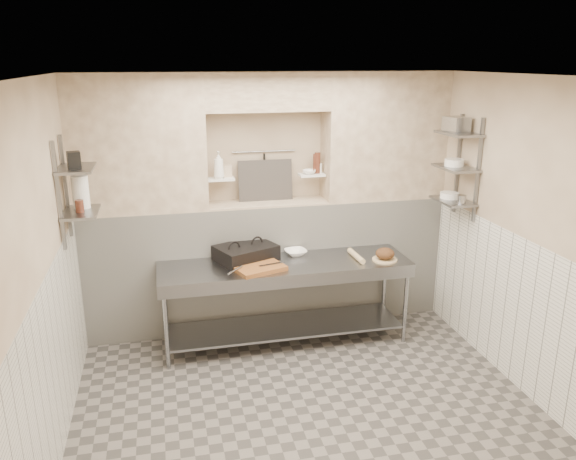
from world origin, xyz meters
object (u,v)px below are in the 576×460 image
object	(u,v)px
mixing_bowl	(296,252)
bowl_alcove	(309,172)
bread_loaf	(385,254)
panini_press	(246,253)
prep_table	(285,287)
cutting_board	(259,268)
bottle_soap	(219,165)
jug_left	(81,192)
rolling_pin	(356,256)

from	to	relation	value
mixing_bowl	bowl_alcove	size ratio (longest dim) A/B	1.59
bread_loaf	bowl_alcove	size ratio (longest dim) A/B	1.36
panini_press	prep_table	bearing A→B (deg)	-50.33
cutting_board	bowl_alcove	world-z (taller)	bowl_alcove
prep_table	mixing_bowl	bearing A→B (deg)	55.31
panini_press	bottle_soap	size ratio (longest dim) A/B	2.47
mixing_bowl	jug_left	distance (m)	2.26
rolling_pin	bread_loaf	bearing A→B (deg)	-23.68
cutting_board	bread_loaf	bearing A→B (deg)	-0.79
prep_table	mixing_bowl	world-z (taller)	mixing_bowl
prep_table	bowl_alcove	world-z (taller)	bowl_alcove
mixing_bowl	bread_loaf	size ratio (longest dim) A/B	1.17
panini_press	bread_loaf	world-z (taller)	panini_press
mixing_bowl	jug_left	world-z (taller)	jug_left
bottle_soap	jug_left	world-z (taller)	bottle_soap
mixing_bowl	rolling_pin	bearing A→B (deg)	-23.16
rolling_pin	bowl_alcove	xyz separation A→B (m)	(-0.37, 0.57, 0.81)
cutting_board	rolling_pin	bearing A→B (deg)	5.49
cutting_board	bread_loaf	world-z (taller)	bread_loaf
cutting_board	prep_table	bearing A→B (deg)	21.58
rolling_pin	jug_left	distance (m)	2.80
panini_press	cutting_board	xyz separation A→B (m)	(0.09, -0.31, -0.06)
bread_loaf	mixing_bowl	bearing A→B (deg)	156.68
bread_loaf	jug_left	distance (m)	3.06
panini_press	bottle_soap	distance (m)	0.96
rolling_pin	bottle_soap	size ratio (longest dim) A/B	1.32
mixing_bowl	bread_loaf	distance (m)	0.95
cutting_board	bread_loaf	xyz separation A→B (m)	(1.33, -0.02, 0.05)
rolling_pin	bottle_soap	distance (m)	1.73
prep_table	panini_press	world-z (taller)	panini_press
bread_loaf	bottle_soap	distance (m)	1.97
rolling_pin	bottle_soap	world-z (taller)	bottle_soap
cutting_board	panini_press	bearing A→B (deg)	105.33
jug_left	prep_table	bearing A→B (deg)	0.47
panini_press	jug_left	bearing A→B (deg)	165.00
bowl_alcove	mixing_bowl	bearing A→B (deg)	-125.66
panini_press	bread_loaf	bearing A→B (deg)	-36.08
rolling_pin	bowl_alcove	world-z (taller)	bowl_alcove
prep_table	cutting_board	bearing A→B (deg)	-158.42
jug_left	rolling_pin	bearing A→B (deg)	0.02
bread_loaf	bowl_alcove	xyz separation A→B (m)	(-0.65, 0.69, 0.76)
prep_table	bowl_alcove	distance (m)	1.29
prep_table	bread_loaf	world-z (taller)	bread_loaf
bread_loaf	bottle_soap	world-z (taller)	bottle_soap
rolling_pin	bottle_soap	bearing A→B (deg)	157.98
bottle_soap	bowl_alcove	bearing A→B (deg)	1.11
bottle_soap	jug_left	size ratio (longest dim) A/B	0.96
prep_table	cutting_board	world-z (taller)	cutting_board
cutting_board	rolling_pin	size ratio (longest dim) A/B	1.26
rolling_pin	jug_left	size ratio (longest dim) A/B	1.27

